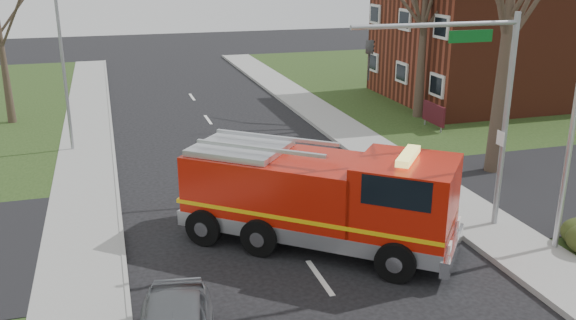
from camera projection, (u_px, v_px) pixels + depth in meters
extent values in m
plane|color=black|center=(320.00, 278.00, 16.55)|extent=(120.00, 120.00, 0.00)
cube|color=gray|center=(515.00, 246.00, 18.22)|extent=(2.40, 80.00, 0.15)
cube|color=gray|center=(80.00, 311.00, 14.83)|extent=(2.40, 80.00, 0.15)
cube|color=maroon|center=(516.00, 42.00, 37.04)|extent=(15.00, 10.00, 7.00)
cube|color=silver|center=(402.00, 72.00, 35.44)|extent=(0.12, 1.40, 1.20)
cube|color=#440F18|center=(434.00, 114.00, 30.52)|extent=(0.12, 2.00, 1.00)
cylinder|color=gray|center=(441.00, 126.00, 29.93)|extent=(0.08, 0.08, 0.90)
cylinder|color=gray|center=(425.00, 119.00, 31.38)|extent=(0.08, 0.08, 0.90)
cone|color=#392E22|center=(508.00, 22.00, 22.74)|extent=(0.64, 0.64, 12.00)
cone|color=#392E22|center=(424.00, 20.00, 31.57)|extent=(0.56, 0.56, 10.50)
cone|color=#392E22|center=(0.00, 38.00, 30.60)|extent=(0.44, 0.44, 9.00)
cylinder|color=gray|center=(505.00, 125.00, 18.63)|extent=(0.18, 0.18, 6.80)
cylinder|color=gray|center=(437.00, 25.00, 16.95)|extent=(5.20, 0.14, 0.14)
cube|color=#0C591E|center=(471.00, 36.00, 17.36)|extent=(1.40, 0.06, 0.35)
imported|color=black|center=(371.00, 40.00, 16.51)|extent=(0.22, 0.18, 1.10)
cylinder|color=#B7BABF|center=(575.00, 113.00, 16.76)|extent=(0.16, 0.16, 8.40)
cylinder|color=gray|center=(64.00, 75.00, 26.33)|extent=(0.14, 0.14, 7.00)
cube|color=#AE1608|center=(278.00, 189.00, 18.52)|extent=(5.81, 5.43, 2.15)
cube|color=#AE1608|center=(405.00, 203.00, 17.06)|extent=(3.75, 3.75, 2.46)
cube|color=#B7BABF|center=(315.00, 222.00, 18.35)|extent=(7.89, 7.13, 0.46)
cube|color=#E5B20C|center=(316.00, 204.00, 18.17)|extent=(7.90, 7.14, 0.12)
cube|color=black|center=(448.00, 182.00, 16.41)|extent=(1.57, 1.90, 0.87)
cube|color=#E5D866|center=(408.00, 156.00, 16.63)|extent=(1.31, 1.50, 0.18)
cylinder|color=black|center=(396.00, 262.00, 16.22)|extent=(1.10, 0.99, 1.13)
cylinder|color=black|center=(415.00, 224.00, 18.56)|extent=(1.10, 0.99, 1.13)
cylinder|color=black|center=(204.00, 227.00, 18.34)|extent=(1.10, 0.99, 1.13)
cylinder|color=black|center=(244.00, 197.00, 20.68)|extent=(1.10, 0.99, 1.13)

